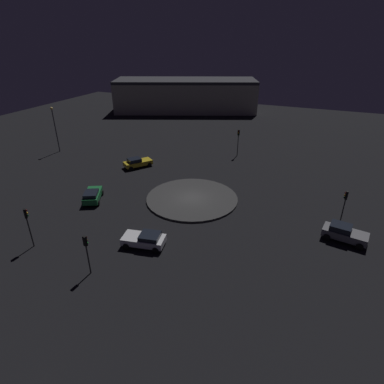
{
  "coord_description": "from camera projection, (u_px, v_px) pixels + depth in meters",
  "views": [
    {
      "loc": [
        31.55,
        13.14,
        18.22
      ],
      "look_at": [
        0.0,
        0.0,
        0.97
      ],
      "focal_mm": 29.63,
      "sensor_mm": 36.0,
      "label": 1
    }
  ],
  "objects": [
    {
      "name": "car_grey",
      "position": [
        344.0,
        233.0,
        30.72
      ],
      "size": [
        2.58,
        4.31,
        1.61
      ],
      "rotation": [
        0.0,
        0.0,
        1.41
      ],
      "color": "slate",
      "rests_on": "ground_plane"
    },
    {
      "name": "car_green",
      "position": [
        92.0,
        195.0,
        37.99
      ],
      "size": [
        4.19,
        3.29,
        1.43
      ],
      "rotation": [
        0.0,
        0.0,
        3.62
      ],
      "color": "#1E7238",
      "rests_on": "ground_plane"
    },
    {
      "name": "traffic_light_southeast",
      "position": [
        27.0,
        220.0,
        28.91
      ],
      "size": [
        0.39,
        0.37,
        4.07
      ],
      "rotation": [
        0.0,
        0.0,
        2.53
      ],
      "color": "#2D2D2D",
      "rests_on": "ground_plane"
    },
    {
      "name": "traffic_light_north",
      "position": [
        345.0,
        201.0,
        32.29
      ],
      "size": [
        0.31,
        0.36,
        3.96
      ],
      "rotation": [
        0.0,
        0.0,
        -1.53
      ],
      "color": "#2D2D2D",
      "rests_on": "ground_plane"
    },
    {
      "name": "store_building",
      "position": [
        186.0,
        95.0,
        80.66
      ],
      "size": [
        23.26,
        36.55,
        7.8
      ],
      "rotation": [
        0.0,
        0.0,
        5.1
      ],
      "color": "#ADA893",
      "rests_on": "ground_plane"
    },
    {
      "name": "ground_plane",
      "position": [
        192.0,
        199.0,
        38.72
      ],
      "size": [
        120.1,
        120.1,
        0.0
      ],
      "primitive_type": "plane",
      "color": "black"
    },
    {
      "name": "streetlamp_south",
      "position": [
        55.0,
        125.0,
        52.22
      ],
      "size": [
        0.45,
        0.45,
        7.49
      ],
      "color": "#4C4C51",
      "rests_on": "ground_plane"
    },
    {
      "name": "car_yellow",
      "position": [
        137.0,
        162.0,
        47.62
      ],
      "size": [
        4.38,
        3.85,
        1.46
      ],
      "rotation": [
        0.0,
        0.0,
        2.51
      ],
      "color": "gold",
      "rests_on": "ground_plane"
    },
    {
      "name": "traffic_light_west",
      "position": [
        238.0,
        138.0,
        50.94
      ],
      "size": [
        0.36,
        0.31,
        4.37
      ],
      "rotation": [
        0.0,
        0.0,
        -0.06
      ],
      "color": "#2D2D2D",
      "rests_on": "ground_plane"
    },
    {
      "name": "traffic_light_east",
      "position": [
        86.0,
        247.0,
        25.65
      ],
      "size": [
        0.38,
        0.33,
        3.74
      ],
      "rotation": [
        0.0,
        0.0,
        2.96
      ],
      "color": "#2D2D2D",
      "rests_on": "ground_plane"
    },
    {
      "name": "roundabout_island",
      "position": [
        192.0,
        198.0,
        38.67
      ],
      "size": [
        11.11,
        11.11,
        0.23
      ],
      "primitive_type": "cylinder",
      "color": "#383838",
      "rests_on": "ground_plane"
    },
    {
      "name": "car_white",
      "position": [
        145.0,
        239.0,
        29.97
      ],
      "size": [
        2.71,
        4.27,
        1.36
      ],
      "rotation": [
        0.0,
        0.0,
        4.9
      ],
      "color": "white",
      "rests_on": "ground_plane"
    }
  ]
}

